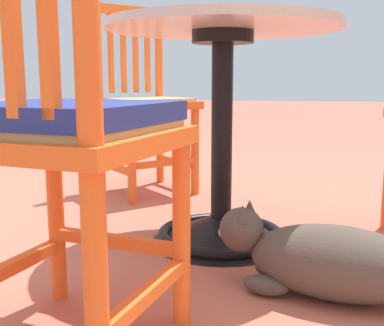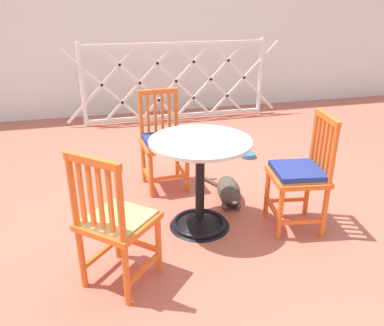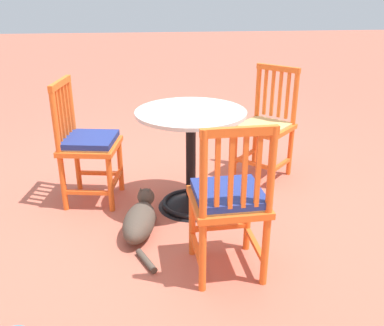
% 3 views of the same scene
% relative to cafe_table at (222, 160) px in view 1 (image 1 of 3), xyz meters
% --- Properties ---
extents(ground_plane, '(24.00, 24.00, 0.00)m').
position_rel_cafe_table_xyz_m(ground_plane, '(0.06, 0.09, -0.28)').
color(ground_plane, '#BC604C').
extents(cafe_table, '(0.76, 0.76, 0.73)m').
position_rel_cafe_table_xyz_m(cafe_table, '(0.00, 0.00, 0.00)').
color(cafe_table, black).
rests_on(cafe_table, ground_plane).
extents(orange_chair_tucked_in, '(0.46, 0.46, 0.91)m').
position_rel_cafe_table_xyz_m(orange_chair_tucked_in, '(0.74, -0.19, 0.16)').
color(orange_chair_tucked_in, orange).
rests_on(orange_chair_tucked_in, ground_plane).
extents(orange_chair_facing_out, '(0.57, 0.57, 0.91)m').
position_rel_cafe_table_xyz_m(orange_chair_facing_out, '(-0.67, -0.50, 0.15)').
color(orange_chair_facing_out, orange).
rests_on(orange_chair_facing_out, ground_plane).
extents(tabby_cat, '(0.28, 0.74, 0.23)m').
position_rel_cafe_table_xyz_m(tabby_cat, '(0.36, 0.32, -0.19)').
color(tabby_cat, '#4C4238').
rests_on(tabby_cat, ground_plane).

